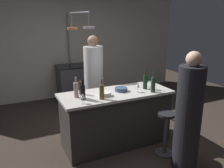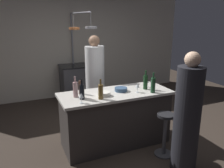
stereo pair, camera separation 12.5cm
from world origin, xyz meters
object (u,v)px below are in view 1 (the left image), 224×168
(mixing_bowl_ceramic, at_px, (105,94))
(chef, at_px, (94,84))
(bar_stool_right, at_px, (165,132))
(wine_glass_near_left_guest, at_px, (83,96))
(wine_bottle_rose, at_px, (76,90))
(wine_bottle_amber, at_px, (102,92))
(guest_right, at_px, (188,117))
(wine_glass_by_chef, at_px, (138,86))
(wine_bottle_red, at_px, (145,82))
(wine_bottle_green, at_px, (153,84))
(stove_range, at_px, (74,82))
(mixing_bowl_blue, at_px, (121,89))
(pepper_mill, at_px, (81,88))
(wine_glass_near_right_guest, at_px, (146,81))
(wine_bottle_dark, at_px, (83,92))

(mixing_bowl_ceramic, bearing_deg, chef, 78.15)
(bar_stool_right, distance_m, wine_glass_near_left_guest, 1.38)
(wine_bottle_rose, bearing_deg, chef, 54.98)
(wine_bottle_amber, xyz_separation_m, mixing_bowl_ceramic, (0.10, 0.12, -0.09))
(guest_right, height_order, wine_bottle_amber, guest_right)
(guest_right, relative_size, wine_glass_by_chef, 11.31)
(chef, height_order, bar_stool_right, chef)
(wine_bottle_red, relative_size, wine_glass_by_chef, 2.18)
(bar_stool_right, xyz_separation_m, wine_bottle_green, (0.00, 0.38, 0.65))
(stove_range, bearing_deg, mixing_bowl_blue, -87.52)
(pepper_mill, distance_m, mixing_bowl_blue, 0.66)
(bar_stool_right, distance_m, pepper_mill, 1.47)
(wine_bottle_green, height_order, wine_glass_near_left_guest, wine_bottle_green)
(bar_stool_right, xyz_separation_m, mixing_bowl_blue, (-0.43, 0.65, 0.55))
(pepper_mill, relative_size, wine_bottle_rose, 0.67)
(bar_stool_right, bearing_deg, pepper_mill, 144.06)
(pepper_mill, distance_m, wine_bottle_red, 1.08)
(guest_right, xyz_separation_m, wine_bottle_rose, (-1.22, 1.05, 0.26))
(chef, xyz_separation_m, wine_glass_near_left_guest, (-0.62, -1.18, 0.20))
(wine_bottle_red, bearing_deg, mixing_bowl_blue, 172.31)
(wine_bottle_green, xyz_separation_m, mixing_bowl_ceramic, (-0.77, 0.17, -0.10))
(wine_bottle_rose, distance_m, wine_glass_by_chef, 0.98)
(stove_range, bearing_deg, wine_bottle_amber, -97.10)
(wine_glass_by_chef, distance_m, wine_glass_near_right_guest, 0.35)
(wine_bottle_green, distance_m, wine_glass_near_right_guest, 0.31)
(wine_bottle_green, bearing_deg, wine_bottle_rose, 166.52)
(chef, distance_m, wine_bottle_red, 1.13)
(guest_right, bearing_deg, wine_bottle_rose, 139.39)
(wine_bottle_amber, bearing_deg, wine_bottle_rose, 142.69)
(wine_bottle_amber, xyz_separation_m, mixing_bowl_blue, (0.43, 0.22, -0.09))
(wine_bottle_dark, bearing_deg, stove_range, 77.11)
(wine_glass_near_left_guest, height_order, mixing_bowl_blue, wine_glass_near_left_guest)
(wine_glass_near_left_guest, bearing_deg, chef, 62.36)
(stove_range, height_order, chef, chef)
(wine_glass_near_left_guest, distance_m, mixing_bowl_blue, 0.79)
(wine_bottle_green, distance_m, wine_bottle_amber, 0.87)
(guest_right, bearing_deg, wine_glass_near_left_guest, 148.09)
(bar_stool_right, bearing_deg, stove_range, 99.91)
(wine_glass_by_chef, bearing_deg, pepper_mill, 161.30)
(mixing_bowl_ceramic, bearing_deg, wine_bottle_dark, -176.55)
(wine_bottle_red, distance_m, wine_bottle_amber, 0.87)
(wine_glass_near_right_guest, bearing_deg, mixing_bowl_blue, -176.40)
(chef, relative_size, mixing_bowl_ceramic, 8.90)
(wine_bottle_amber, relative_size, wine_bottle_rose, 0.97)
(wine_bottle_red, bearing_deg, stove_range, 101.98)
(chef, bearing_deg, wine_bottle_amber, -105.30)
(bar_stool_right, distance_m, mixing_bowl_blue, 0.95)
(wine_glass_by_chef, bearing_deg, wine_bottle_amber, -174.47)
(stove_range, height_order, wine_bottle_rose, wine_bottle_rose)
(bar_stool_right, distance_m, wine_bottle_green, 0.75)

